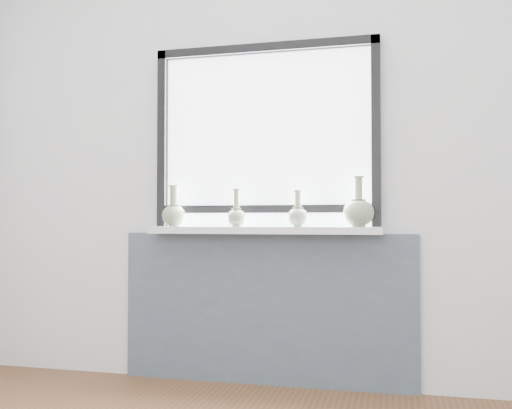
% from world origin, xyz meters
% --- Properties ---
extents(back_wall, '(3.60, 0.02, 2.60)m').
position_xyz_m(back_wall, '(0.00, 1.81, 1.30)').
color(back_wall, silver).
rests_on(back_wall, ground).
extents(apron_panel, '(1.70, 0.03, 0.86)m').
position_xyz_m(apron_panel, '(0.00, 1.78, 0.43)').
color(apron_panel, '#475865').
rests_on(apron_panel, ground).
extents(windowsill, '(1.32, 0.18, 0.04)m').
position_xyz_m(windowsill, '(0.00, 1.71, 0.88)').
color(windowsill, white).
rests_on(windowsill, apron_panel).
extents(window, '(1.30, 0.06, 1.05)m').
position_xyz_m(window, '(0.00, 1.77, 1.44)').
color(window, black).
rests_on(window, windowsill).
extents(vase_a, '(0.14, 0.14, 0.24)m').
position_xyz_m(vase_a, '(-0.52, 1.68, 0.98)').
color(vase_a, gray).
rests_on(vase_a, windowsill).
extents(vase_b, '(0.11, 0.11, 0.21)m').
position_xyz_m(vase_b, '(-0.15, 1.69, 0.96)').
color(vase_b, gray).
rests_on(vase_b, windowsill).
extents(vase_c, '(0.12, 0.12, 0.20)m').
position_xyz_m(vase_c, '(0.20, 1.71, 0.97)').
color(vase_c, gray).
rests_on(vase_c, windowsill).
extents(vase_d, '(0.17, 0.17, 0.27)m').
position_xyz_m(vase_d, '(0.53, 1.69, 0.99)').
color(vase_d, gray).
rests_on(vase_d, windowsill).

